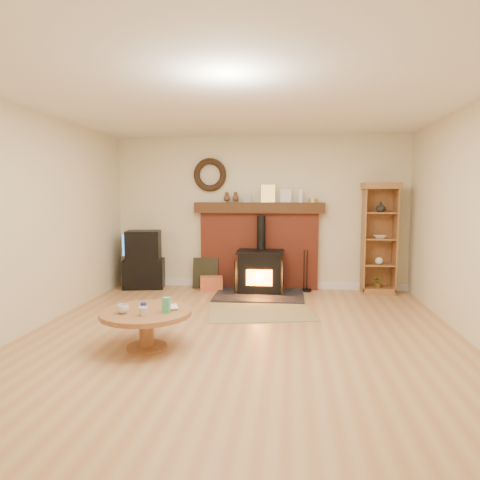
# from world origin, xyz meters

# --- Properties ---
(ground) EXTENTS (5.50, 5.50, 0.00)m
(ground) POSITION_xyz_m (0.00, 0.00, 0.00)
(ground) COLOR #B17749
(ground) RESTS_ON ground
(room_shell) EXTENTS (5.02, 5.52, 2.61)m
(room_shell) POSITION_xyz_m (-0.02, 0.09, 1.72)
(room_shell) COLOR beige
(room_shell) RESTS_ON ground
(chimney_breast) EXTENTS (2.20, 0.22, 1.78)m
(chimney_breast) POSITION_xyz_m (0.00, 2.67, 0.80)
(chimney_breast) COLOR #9C3C27
(chimney_breast) RESTS_ON ground
(wood_stove) EXTENTS (1.40, 1.00, 1.26)m
(wood_stove) POSITION_xyz_m (0.05, 2.27, 0.34)
(wood_stove) COLOR black
(wood_stove) RESTS_ON ground
(area_rug) EXTENTS (1.59, 1.24, 0.01)m
(area_rug) POSITION_xyz_m (0.14, 1.12, 0.01)
(area_rug) COLOR brown
(area_rug) RESTS_ON ground
(tv_unit) EXTENTS (0.75, 0.59, 1.00)m
(tv_unit) POSITION_xyz_m (-1.98, 2.47, 0.48)
(tv_unit) COLOR black
(tv_unit) RESTS_ON ground
(curio_cabinet) EXTENTS (0.58, 0.42, 1.80)m
(curio_cabinet) POSITION_xyz_m (1.97, 2.55, 0.90)
(curio_cabinet) COLOR brown
(curio_cabinet) RESTS_ON ground
(firelog_box) EXTENTS (0.41, 0.30, 0.23)m
(firelog_box) POSITION_xyz_m (-0.78, 2.40, 0.12)
(firelog_box) COLOR gold
(firelog_box) RESTS_ON ground
(leaning_painting) EXTENTS (0.44, 0.12, 0.53)m
(leaning_painting) POSITION_xyz_m (-0.91, 2.55, 0.26)
(leaning_painting) COLOR black
(leaning_painting) RESTS_ON ground
(fire_tools) EXTENTS (0.16, 0.16, 0.70)m
(fire_tools) POSITION_xyz_m (0.81, 2.50, 0.11)
(fire_tools) COLOR black
(fire_tools) RESTS_ON ground
(coffee_table) EXTENTS (0.95, 0.95, 0.57)m
(coffee_table) POSITION_xyz_m (-0.95, -0.40, 0.33)
(coffee_table) COLOR brown
(coffee_table) RESTS_ON ground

